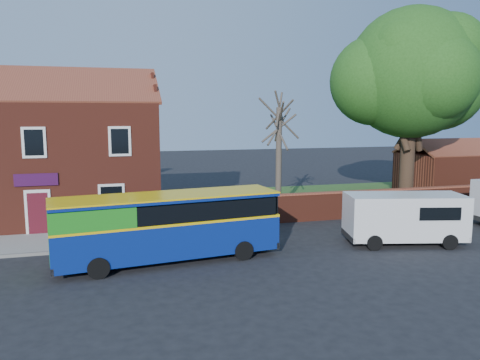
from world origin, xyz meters
name	(u,v)px	position (x,y,z in m)	size (l,w,h in m)	color
ground	(209,272)	(0.00, 0.00, 0.00)	(120.00, 120.00, 0.00)	black
pavement	(34,244)	(-7.00, 5.75, 0.06)	(18.00, 3.50, 0.12)	gray
kerb	(27,254)	(-7.00, 4.00, 0.07)	(18.00, 0.15, 0.14)	slate
grass_strip	(350,198)	(13.00, 13.00, 0.02)	(26.00, 12.00, 0.04)	#426B28
shop_building	(46,159)	(-7.02, 11.50, 3.41)	(12.30, 8.13, 10.50)	maroon
boundary_wall	(400,202)	(13.00, 7.00, 0.81)	(22.00, 0.38, 1.60)	maroon
outbuilding	(457,172)	(22.00, 13.00, 1.61)	(8.20, 5.06, 4.17)	maroon
bus	(161,224)	(-1.59, 1.73, 1.57)	(9.23, 3.43, 2.75)	navy
van_near	(405,216)	(9.49, 1.47, 1.30)	(5.61, 3.25, 2.32)	silver
large_tree	(411,78)	(15.08, 9.57, 8.24)	(10.32, 8.17, 12.59)	black
bare_tree	(279,154)	(6.43, 10.07, 3.57)	(2.61, 3.11, 6.95)	#4C4238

